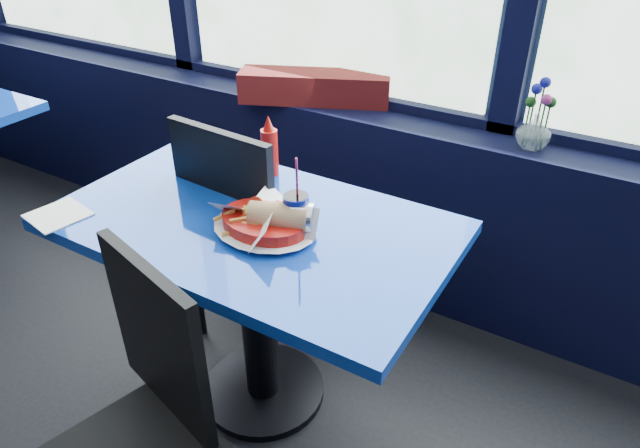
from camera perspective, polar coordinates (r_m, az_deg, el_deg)
The scene contains 10 objects.
window_sill at distance 2.67m, azimuth -0.41°, elevation 4.22°, with size 5.00×0.26×0.80m, color black.
near_table at distance 1.82m, azimuth -6.52°, elevation -4.46°, with size 1.20×0.70×0.75m.
chair_near_front at distance 1.51m, azimuth -17.18°, elevation -18.40°, with size 0.50×0.51×0.91m.
chair_near_back at distance 2.07m, azimuth -7.24°, elevation -0.01°, with size 0.46×0.47×0.96m.
planter_box at distance 2.46m, azimuth -0.56°, elevation 13.54°, with size 0.63×0.16×0.13m, color maroon.
flower_vase at distance 2.15m, azimuth 20.68°, elevation 8.99°, with size 0.13×0.14×0.25m.
food_basket at distance 1.64m, azimuth -5.37°, elevation 0.29°, with size 0.30×0.29×0.10m.
ketchup_bottle at distance 1.94m, azimuth -5.07°, elevation 7.50°, with size 0.06×0.06×0.21m.
soda_cup at distance 1.63m, azimuth -2.39°, elevation 1.14°, with size 0.07×0.07×0.25m.
napkin at distance 1.90m, azimuth -24.73°, elevation 0.83°, with size 0.16×0.16×0.00m, color white.
Camera 1 is at (1.22, 0.86, 1.65)m, focal length 32.00 mm.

